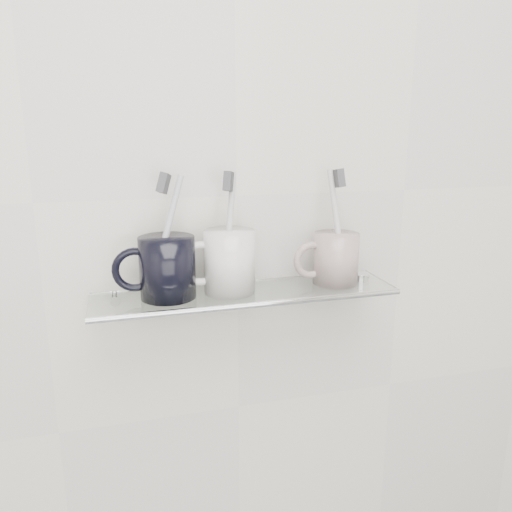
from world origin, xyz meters
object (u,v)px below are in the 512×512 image
object	(u,v)px
mug_center	(229,262)
mug_left	(167,267)
shelf_glass	(246,294)
mug_right	(336,258)

from	to	relation	value
mug_center	mug_left	bearing A→B (deg)	-162.33
shelf_glass	mug_right	bearing A→B (deg)	1.78
mug_center	shelf_glass	bearing A→B (deg)	6.90
shelf_glass	mug_left	bearing A→B (deg)	177.73
shelf_glass	mug_right	distance (m)	0.17
mug_right	mug_left	bearing A→B (deg)	175.20
shelf_glass	mug_left	size ratio (longest dim) A/B	5.10
mug_left	mug_right	distance (m)	0.29
mug_left	shelf_glass	bearing A→B (deg)	-2.08
shelf_glass	mug_right	world-z (taller)	mug_right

